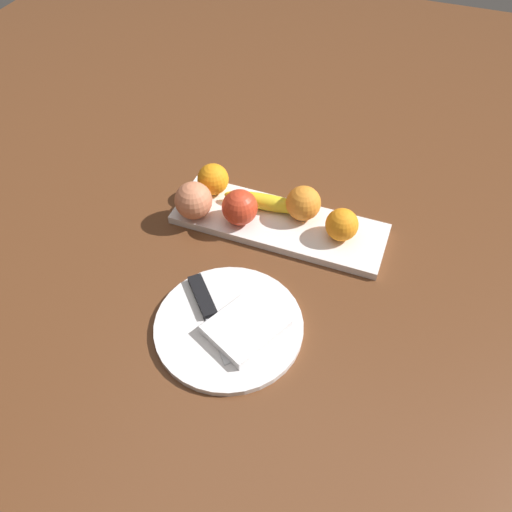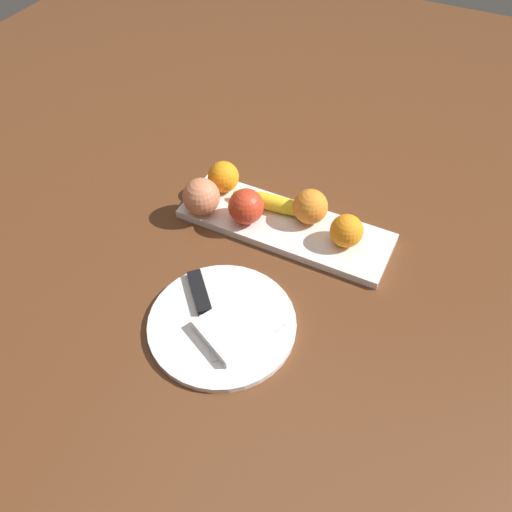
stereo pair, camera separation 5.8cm
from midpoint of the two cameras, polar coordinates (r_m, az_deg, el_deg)
name	(u,v)px [view 2 (the right image)]	position (r m, az deg, el deg)	size (l,w,h in m)	color
ground_plane	(297,243)	(0.98, 6.28, 1.33)	(2.40, 2.40, 0.00)	brown
fruit_tray	(285,226)	(1.00, 4.87, 3.31)	(0.41, 0.13, 0.02)	white
apple	(245,207)	(0.97, 0.53, 5.32)	(0.07, 0.07, 0.07)	red
banana	(275,203)	(1.01, 3.75, 5.77)	(0.18, 0.03, 0.03)	yellow
orange_near_apple	(347,231)	(0.95, 11.69, 2.68)	(0.06, 0.06, 0.06)	orange
orange_near_banana	(308,206)	(0.98, 7.49, 5.44)	(0.07, 0.07, 0.07)	orange
orange_center	(223,177)	(1.04, -2.01, 8.68)	(0.06, 0.06, 0.06)	orange
peach	(201,197)	(0.99, -4.40, 6.50)	(0.07, 0.07, 0.07)	#D47B56
dinner_plate	(222,323)	(0.85, -1.80, -7.53)	(0.24, 0.24, 0.01)	white
folded_napkin	(238,325)	(0.83, 0.05, -7.75)	(0.10, 0.12, 0.02)	white
knife	(201,299)	(0.87, -4.15, -4.86)	(0.14, 0.15, 0.01)	silver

